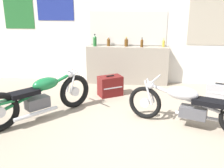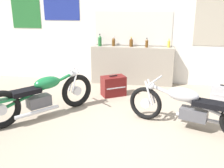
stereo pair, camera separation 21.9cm
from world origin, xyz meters
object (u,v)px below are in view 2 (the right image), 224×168
Objects in this scene: bottle_left_center at (114,42)px; bottle_leftmost at (100,41)px; bottle_center at (131,42)px; hard_case_silver at (223,94)px; bottle_right_center at (147,43)px; hard_case_darkred at (113,86)px; motorcycle_silver at (190,107)px; bottle_rightmost at (169,44)px; motorcycle_green at (42,96)px.

bottle_leftmost is at bearing -169.58° from bottle_left_center.
bottle_center reaches higher than hard_case_silver.
hard_case_darkred is at bearing -127.04° from bottle_right_center.
hard_case_darkred is at bearing 136.53° from motorcycle_silver.
bottle_rightmost is 2.44m from motorcycle_silver.
bottle_center is (0.77, 0.04, -0.03)m from bottle_leftmost.
motorcycle_green is (-2.29, -2.24, -0.63)m from bottle_rightmost.
bottle_right_center is 0.14× the size of motorcycle_green.
bottle_leftmost is 3.06m from motorcycle_silver.
motorcycle_silver is at bearing -83.75° from bottle_rightmost.
bottle_rightmost is at bearing 8.39° from bottle_right_center.
bottle_leftmost is 1.29× the size of bottle_center.
motorcycle_silver is at bearing -55.73° from bottle_left_center.
bottle_right_center is at bearing 151.00° from hard_case_silver.
bottle_center is 0.14× the size of motorcycle_green.
motorcycle_green reaches higher than hard_case_darkred.
bottle_right_center is 2.48m from motorcycle_silver.
bottle_left_center is 0.14× the size of motorcycle_green.
bottle_rightmost is 0.35× the size of hard_case_darkred.
bottle_right_center is at bearing -0.65° from bottle_leftmost.
bottle_leftmost is at bearing 117.71° from hard_case_darkred.
hard_case_silver is at bearing 57.43° from motorcycle_silver.
bottle_rightmost is at bearing 0.14° from bottle_left_center.
bottle_center is 1.12× the size of bottle_rightmost.
bottle_leftmost is 1.44× the size of bottle_rightmost.
motorcycle_silver is at bearing -49.80° from bottle_leftmost.
motorcycle_silver is (1.93, -2.28, -0.68)m from bottle_leftmost.
bottle_rightmost reaches higher than hard_case_darkred.
bottle_left_center is at bearing 66.90° from motorcycle_green.
motorcycle_silver reaches higher than hard_case_darkred.
bottle_leftmost is at bearing -177.80° from bottle_rightmost.
bottle_rightmost is (0.90, 0.02, -0.01)m from bottle_center.
hard_case_silver is at bearing -0.52° from hard_case_darkred.
bottle_rightmost is 1.74m from hard_case_darkred.
bottle_center is 0.39× the size of hard_case_darkred.
bottle_leftmost is 0.56× the size of hard_case_silver.
hard_case_silver is at bearing -41.38° from bottle_rightmost.
bottle_left_center is 1.14× the size of bottle_rightmost.
bottle_right_center is at bearing 108.97° from motorcycle_silver.
bottle_center is 2.70m from motorcycle_green.
bottle_leftmost is at bearing 161.68° from hard_case_silver.
bottle_center is 1.01× the size of bottle_right_center.
bottle_rightmost is 1.72m from hard_case_silver.
motorcycle_silver is at bearing -63.53° from bottle_center.
bottle_left_center is 2.79m from hard_case_silver.
hard_case_darkred is (1.10, 1.28, -0.18)m from motorcycle_green.
bottle_leftmost is 1.26× the size of bottle_left_center.
motorcycle_silver is (0.26, -2.34, -0.64)m from bottle_rightmost.
hard_case_darkred is at bearing -62.29° from bottle_leftmost.
bottle_rightmost is at bearing 2.20° from bottle_leftmost.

